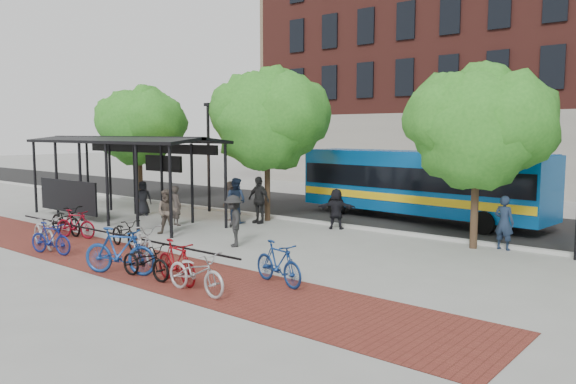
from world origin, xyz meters
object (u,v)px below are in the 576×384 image
Objects in this scene: bike_10 at (196,272)px; pedestrian_1 at (176,206)px; bike_4 at (125,233)px; pedestrian_8 at (167,212)px; bike_1 at (75,224)px; bike_8 at (146,261)px; pedestrian_5 at (336,209)px; pedestrian_4 at (259,200)px; pedestrian_2 at (236,200)px; tree_c at (481,123)px; tree_b at (270,115)px; pedestrian_7 at (504,223)px; bus_shelter at (119,150)px; bike_3 at (51,238)px; pedestrian_3 at (231,201)px; pedestrian_0 at (143,198)px; bike_9 at (176,262)px; bike_0 at (66,220)px; lamp_post_left at (208,154)px; bike_6 at (143,242)px; pedestrian_9 at (234,221)px; bike_2 at (44,232)px; tree_a at (141,123)px; bike_7 at (120,251)px; bus at (419,181)px; bike_11 at (278,263)px.

pedestrian_1 reaches higher than bike_10.
bike_4 is 2.61m from pedestrian_8.
bike_1 is 6.82m from bike_8.
bike_4 is at bearing 36.68° from pedestrian_5.
pedestrian_2 is at bearing -139.91° from pedestrian_4.
tree_c is at bearing -153.25° from pedestrian_1.
tree_b is 10.37m from pedestrian_7.
bike_3 is at bearing -51.02° from bus_shelter.
pedestrian_0 is at bearing -151.16° from pedestrian_3.
pedestrian_2 reaches higher than bike_8.
tree_b is 10.92m from bike_9.
pedestrian_7 is at bearing -177.53° from pedestrian_2.
pedestrian_0 is (-1.89, 4.75, 0.24)m from bike_0.
bike_6 is at bearing -52.94° from lamp_post_left.
lamp_post_left is at bearing 4.90° from bike_3.
pedestrian_5 is at bearing 16.38° from pedestrian_8.
bike_6 is 3.21m from pedestrian_9.
pedestrian_4 is at bearing 10.44° from bike_4.
pedestrian_0 is 15.47m from pedestrian_7.
bike_4 is at bearing -88.70° from bike_0.
lamp_post_left is 2.41× the size of bike_6.
bike_3 is at bearing -96.36° from bike_2.
tree_a is 3.18× the size of bike_10.
pedestrian_9 is at bearing 37.60° from bike_10.
bike_4 is 0.97× the size of pedestrian_2.
bike_2 reaches higher than bike_10.
pedestrian_9 is (2.70, -4.85, -3.61)m from tree_b.
bike_7 is at bearing 58.21° from pedestrian_5.
pedestrian_3 is (-1.39, 6.22, 0.36)m from bike_4.
lamp_post_left is (4.91, 0.25, -1.49)m from tree_a.
bus is at bearing 16.27° from tree_a.
pedestrian_8 is at bearing -30.42° from tree_a.
pedestrian_7 is (13.82, 0.11, -1.87)m from lamp_post_left.
bike_0 is 7.71m from bike_8.
bike_9 is 1.03× the size of pedestrian_7.
bike_3 is at bearing 88.40° from bike_8.
tree_c is 3.29× the size of bike_11.
bike_1 is 8.79m from bike_10.
bus is 13.07m from bike_9.
pedestrian_5 is at bearing -38.05° from bike_3.
bike_7 is at bearing -92.96° from bus.
bus is at bearing -28.92° from pedestrian_7.
pedestrian_5 is at bearing 1.55° from tree_b.
bike_8 is (6.58, -1.79, -0.04)m from bike_1.
bike_7 is (3.80, -0.06, 0.13)m from bike_3.
bus is 14.56m from bike_3.
pedestrian_5 is 0.91× the size of pedestrian_7.
pedestrian_4 is 9.71m from pedestrian_7.
bus_shelter is 6.44m from pedestrian_4.
bike_8 is (-0.97, -13.25, -1.23)m from bus.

